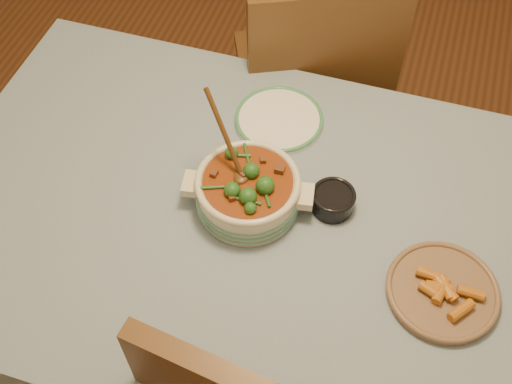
% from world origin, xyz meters
% --- Properties ---
extents(floor, '(4.50, 4.50, 0.00)m').
position_xyz_m(floor, '(0.00, 0.00, 0.00)').
color(floor, '#462814').
rests_on(floor, ground).
extents(dining_table, '(1.68, 1.08, 0.76)m').
position_xyz_m(dining_table, '(0.00, 0.00, 0.66)').
color(dining_table, brown).
rests_on(dining_table, floor).
extents(stew_casserole, '(0.33, 0.29, 0.30)m').
position_xyz_m(stew_casserole, '(-0.04, 0.03, 0.82)').
color(stew_casserole, beige).
rests_on(stew_casserole, dining_table).
extents(white_plate, '(0.30, 0.30, 0.02)m').
position_xyz_m(white_plate, '(-0.04, 0.32, 0.77)').
color(white_plate, white).
rests_on(white_plate, dining_table).
extents(condiment_bowl, '(0.14, 0.14, 0.06)m').
position_xyz_m(condiment_bowl, '(0.16, 0.09, 0.79)').
color(condiment_bowl, black).
rests_on(condiment_bowl, dining_table).
extents(fried_plate, '(0.33, 0.33, 0.04)m').
position_xyz_m(fried_plate, '(0.46, -0.07, 0.77)').
color(fried_plate, '#836148').
rests_on(fried_plate, dining_table).
extents(chair_far, '(0.62, 0.62, 1.01)m').
position_xyz_m(chair_far, '(-0.03, 0.71, 0.57)').
color(chair_far, '#543619').
rests_on(chair_far, floor).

